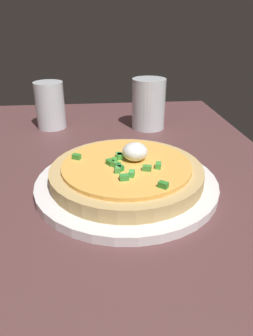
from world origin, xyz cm
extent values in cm
cube|color=brown|center=(0.00, 0.00, 1.59)|extent=(104.42, 68.48, 3.17)
cylinder|color=white|center=(0.92, -5.45, 3.87)|extent=(28.35, 28.35, 1.38)
cylinder|color=tan|center=(0.92, -5.45, 5.64)|extent=(23.65, 23.65, 2.17)
cylinder|color=#F7AF4B|center=(0.92, -5.45, 7.02)|extent=(19.88, 19.88, 0.58)
ellipsoid|color=white|center=(2.19, -6.90, 8.70)|extent=(3.96, 3.96, 2.79)
cube|color=green|center=(-0.94, -10.02, 7.71)|extent=(1.44, 1.10, 0.80)
cube|color=green|center=(0.41, -3.78, 7.71)|extent=(1.44, 1.49, 0.80)
cube|color=#43953C|center=(-1.64, -8.20, 7.71)|extent=(1.13, 1.45, 0.80)
cube|color=green|center=(-4.18, -4.65, 7.71)|extent=(0.93, 1.35, 0.80)
cube|color=green|center=(-3.17, -5.77, 7.71)|extent=(1.45, 1.13, 0.80)
cube|color=#4BBB50|center=(3.14, -4.41, 7.71)|extent=(1.31, 0.85, 0.80)
cube|color=green|center=(1.19, -3.64, 7.71)|extent=(1.32, 0.87, 0.80)
cube|color=#348C30|center=(0.78, -2.95, 7.71)|extent=(1.51, 1.35, 0.80)
cube|color=green|center=(2.79, -4.59, 7.71)|extent=(1.30, 0.84, 0.80)
cube|color=#4CAC4C|center=(-1.70, -3.95, 7.71)|extent=(1.40, 1.02, 0.80)
cube|color=#318733|center=(4.38, -6.03, 7.71)|extent=(0.88, 1.33, 0.80)
cube|color=#288634|center=(-1.09, -4.23, 7.71)|extent=(1.51, 1.35, 0.80)
cube|color=#318830|center=(-6.73, -9.57, 7.71)|extent=(1.43, 1.50, 0.80)
cube|color=#368D31|center=(3.39, 2.22, 7.71)|extent=(1.31, 1.51, 0.80)
cylinder|color=silver|center=(31.22, 9.60, 8.56)|extent=(6.73, 6.73, 10.77)
cylinder|color=#B4591B|center=(31.22, 9.60, 7.85)|extent=(5.92, 5.92, 8.55)
cylinder|color=silver|center=(28.91, -13.34, 8.93)|extent=(7.75, 7.75, 11.52)
cylinder|color=#BE7F25|center=(28.91, -13.34, 7.70)|extent=(6.82, 6.82, 8.25)
camera|label=1|loc=(-41.44, -1.33, 27.98)|focal=33.07mm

